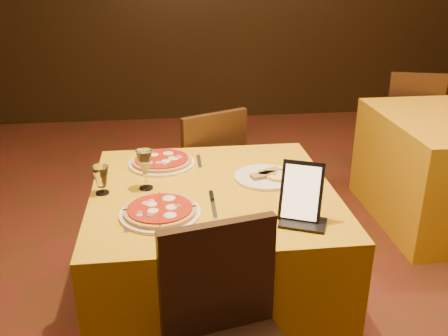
{
  "coord_description": "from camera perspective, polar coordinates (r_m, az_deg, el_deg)",
  "views": [
    {
      "loc": [
        -0.66,
        -2.1,
        1.73
      ],
      "look_at": [
        -0.42,
        -0.06,
        0.86
      ],
      "focal_mm": 40.0,
      "sensor_mm": 36.0,
      "label": 1
    }
  ],
  "objects": [
    {
      "name": "wine_glass",
      "position": [
        2.28,
        -9.01,
        -0.17
      ],
      "size": [
        0.09,
        0.09,
        0.19
      ],
      "primitive_type": null,
      "rotation": [
        0.0,
        0.0,
        -0.27
      ],
      "color": "#E0D87F",
      "rests_on": "main_table"
    },
    {
      "name": "fork_far",
      "position": [
        2.59,
        -2.86,
        0.78
      ],
      "size": [
        0.02,
        0.18,
        0.01
      ],
      "primitive_type": "cube",
      "rotation": [
        0.0,
        0.0,
        1.56
      ],
      "color": "silver",
      "rests_on": "main_table"
    },
    {
      "name": "water_glass",
      "position": [
        2.28,
        -13.85,
        -1.36
      ],
      "size": [
        0.08,
        0.08,
        0.13
      ],
      "primitive_type": null,
      "rotation": [
        0.0,
        0.0,
        -0.32
      ],
      "color": "white",
      "rests_on": "main_table"
    },
    {
      "name": "cutlet_dish",
      "position": [
        2.39,
        4.73,
        -0.92
      ],
      "size": [
        0.3,
        0.3,
        0.03
      ],
      "rotation": [
        0.0,
        0.0,
        0.19
      ],
      "color": "white",
      "rests_on": "main_table"
    },
    {
      "name": "tablet",
      "position": [
        2.0,
        8.83,
        -2.69
      ],
      "size": [
        0.19,
        0.16,
        0.23
      ],
      "primitive_type": "cube",
      "rotation": [
        -0.35,
        0.0,
        -0.41
      ],
      "color": "black",
      "rests_on": "main_table"
    },
    {
      "name": "pizza_far",
      "position": [
        2.56,
        -7.12,
        0.71
      ],
      "size": [
        0.34,
        0.34,
        0.03
      ],
      "rotation": [
        0.0,
        0.0,
        -0.35
      ],
      "color": "white",
      "rests_on": "main_table"
    },
    {
      "name": "chair_main_far",
      "position": [
        3.16,
        -2.76,
        -0.8
      ],
      "size": [
        0.62,
        0.62,
        0.91
      ],
      "primitive_type": null,
      "rotation": [
        0.0,
        0.0,
        3.57
      ],
      "color": "black",
      "rests_on": "floor"
    },
    {
      "name": "main_table",
      "position": [
        2.47,
        -1.23,
        -10.3
      ],
      "size": [
        1.1,
        1.1,
        0.75
      ],
      "primitive_type": "cube",
      "color": "#CA940D",
      "rests_on": "floor"
    },
    {
      "name": "pizza_near",
      "position": [
        2.07,
        -7.31,
        -4.99
      ],
      "size": [
        0.33,
        0.33,
        0.03
      ],
      "rotation": [
        0.0,
        0.0,
        -0.28
      ],
      "color": "white",
      "rests_on": "main_table"
    },
    {
      "name": "floor",
      "position": [
        2.8,
        8.63,
        -15.58
      ],
      "size": [
        6.0,
        7.0,
        0.01
      ],
      "primitive_type": "cube",
      "color": "#5E2D19",
      "rests_on": "ground"
    },
    {
      "name": "knife",
      "position": [
        2.13,
        -1.23,
        -4.33
      ],
      "size": [
        0.02,
        0.22,
        0.01
      ],
      "primitive_type": "cube",
      "rotation": [
        0.0,
        0.0,
        1.56
      ],
      "color": "#B4B5BB",
      "rests_on": "main_table"
    },
    {
      "name": "fork_near",
      "position": [
        2.03,
        -10.72,
        -6.18
      ],
      "size": [
        0.04,
        0.15,
        0.01
      ],
      "primitive_type": "cube",
      "rotation": [
        0.0,
        0.0,
        1.4
      ],
      "color": "silver",
      "rests_on": "main_table"
    },
    {
      "name": "chair_side_far",
      "position": [
        4.45,
        20.19,
        4.9
      ],
      "size": [
        0.51,
        0.51,
        0.91
      ],
      "primitive_type": null,
      "rotation": [
        0.0,
        0.0,
        2.85
      ],
      "color": "#311E0F",
      "rests_on": "floor"
    }
  ]
}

